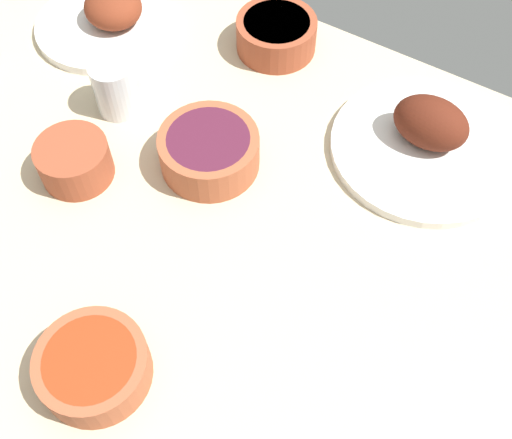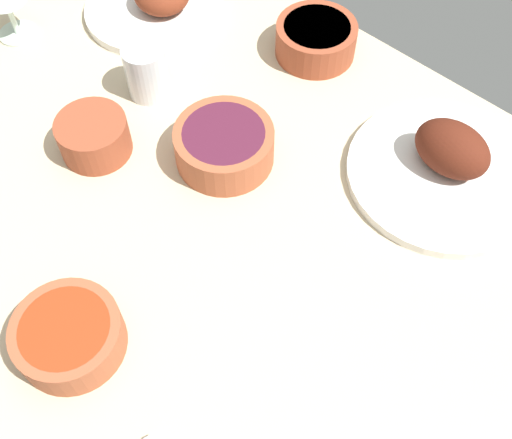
{
  "view_description": "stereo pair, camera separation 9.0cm",
  "coord_description": "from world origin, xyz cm",
  "px_view_note": "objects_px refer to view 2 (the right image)",
  "views": [
    {
      "loc": [
        26.06,
        -41.87,
        81.5
      ],
      "look_at": [
        0.0,
        0.0,
        6.0
      ],
      "focal_mm": 43.9,
      "sensor_mm": 36.0,
      "label": 1
    },
    {
      "loc": [
        33.24,
        -36.43,
        81.5
      ],
      "look_at": [
        0.0,
        0.0,
        6.0
      ],
      "focal_mm": 43.9,
      "sensor_mm": 36.0,
      "label": 2
    }
  ],
  "objects_px": {
    "bowl_pasta": "(93,135)",
    "water_tumbler": "(146,71)",
    "bowl_onions": "(224,145)",
    "plate_center_main": "(446,165)",
    "bowl_sauce": "(69,336)",
    "bowl_cream": "(316,39)",
    "plate_far_side": "(156,3)"
  },
  "relations": [
    {
      "from": "plate_far_side",
      "to": "bowl_sauce",
      "type": "distance_m",
      "value": 0.66
    },
    {
      "from": "bowl_onions",
      "to": "bowl_cream",
      "type": "bearing_deg",
      "value": 99.87
    },
    {
      "from": "bowl_onions",
      "to": "bowl_sauce",
      "type": "relative_size",
      "value": 1.1
    },
    {
      "from": "bowl_cream",
      "to": "water_tumbler",
      "type": "relative_size",
      "value": 1.52
    },
    {
      "from": "plate_center_main",
      "to": "water_tumbler",
      "type": "relative_size",
      "value": 3.19
    },
    {
      "from": "bowl_onions",
      "to": "bowl_cream",
      "type": "height_order",
      "value": "bowl_onions"
    },
    {
      "from": "bowl_pasta",
      "to": "bowl_onions",
      "type": "height_order",
      "value": "same"
    },
    {
      "from": "bowl_cream",
      "to": "water_tumbler",
      "type": "bearing_deg",
      "value": -119.07
    },
    {
      "from": "plate_far_side",
      "to": "bowl_onions",
      "type": "relative_size",
      "value": 1.61
    },
    {
      "from": "plate_center_main",
      "to": "bowl_pasta",
      "type": "relative_size",
      "value": 2.66
    },
    {
      "from": "bowl_pasta",
      "to": "bowl_onions",
      "type": "bearing_deg",
      "value": 37.33
    },
    {
      "from": "bowl_sauce",
      "to": "bowl_pasta",
      "type": "bearing_deg",
      "value": 134.92
    },
    {
      "from": "bowl_sauce",
      "to": "plate_center_main",
      "type": "bearing_deg",
      "value": 70.28
    },
    {
      "from": "bowl_pasta",
      "to": "bowl_sauce",
      "type": "height_order",
      "value": "bowl_pasta"
    },
    {
      "from": "bowl_cream",
      "to": "bowl_pasta",
      "type": "bearing_deg",
      "value": -105.62
    },
    {
      "from": "plate_center_main",
      "to": "bowl_cream",
      "type": "bearing_deg",
      "value": 166.36
    },
    {
      "from": "plate_far_side",
      "to": "bowl_pasta",
      "type": "relative_size",
      "value": 2.24
    },
    {
      "from": "bowl_onions",
      "to": "water_tumbler",
      "type": "height_order",
      "value": "water_tumbler"
    },
    {
      "from": "bowl_sauce",
      "to": "water_tumbler",
      "type": "xyz_separation_m",
      "value": [
        -0.27,
        0.38,
        0.02
      ]
    },
    {
      "from": "bowl_pasta",
      "to": "bowl_onions",
      "type": "relative_size",
      "value": 0.72
    },
    {
      "from": "plate_center_main",
      "to": "water_tumbler",
      "type": "distance_m",
      "value": 0.5
    },
    {
      "from": "bowl_sauce",
      "to": "water_tumbler",
      "type": "bearing_deg",
      "value": 125.26
    },
    {
      "from": "bowl_sauce",
      "to": "water_tumbler",
      "type": "height_order",
      "value": "water_tumbler"
    },
    {
      "from": "bowl_pasta",
      "to": "water_tumbler",
      "type": "height_order",
      "value": "water_tumbler"
    },
    {
      "from": "plate_far_side",
      "to": "bowl_pasta",
      "type": "distance_m",
      "value": 0.34
    },
    {
      "from": "water_tumbler",
      "to": "bowl_onions",
      "type": "bearing_deg",
      "value": -5.42
    },
    {
      "from": "plate_center_main",
      "to": "bowl_onions",
      "type": "relative_size",
      "value": 1.92
    },
    {
      "from": "bowl_pasta",
      "to": "bowl_cream",
      "type": "xyz_separation_m",
      "value": [
        0.11,
        0.41,
        -0.0
      ]
    },
    {
      "from": "plate_far_side",
      "to": "bowl_cream",
      "type": "distance_m",
      "value": 0.31
    },
    {
      "from": "bowl_pasta",
      "to": "bowl_onions",
      "type": "xyz_separation_m",
      "value": [
        0.16,
        0.12,
        -0.0
      ]
    },
    {
      "from": "plate_center_main",
      "to": "bowl_sauce",
      "type": "height_order",
      "value": "plate_center_main"
    },
    {
      "from": "plate_far_side",
      "to": "bowl_onions",
      "type": "height_order",
      "value": "plate_far_side"
    }
  ]
}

